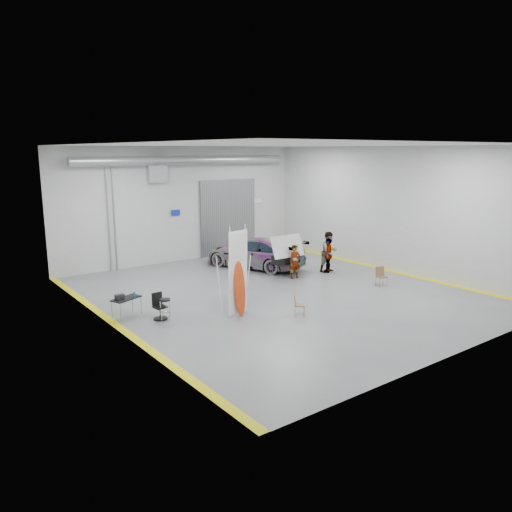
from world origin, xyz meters
TOP-DOWN VIEW (x-y plane):
  - ground at (0.00, 0.00)m, footprint 16.00×16.00m
  - room_shell at (0.24, 2.22)m, footprint 14.02×16.18m
  - sedan_car at (2.02, 4.33)m, footprint 3.87×5.61m
  - person_a at (2.15, 1.43)m, footprint 0.62×0.47m
  - person_b at (4.33, 1.43)m, footprint 0.96×0.74m
  - person_c at (4.20, 1.36)m, footprint 1.00×0.94m
  - surfboard_display at (-3.02, -1.46)m, footprint 0.91×0.38m
  - folding_chair_near at (-1.23, -2.71)m, footprint 0.52×0.60m
  - folding_chair_far at (4.26, -1.86)m, footprint 0.51×0.54m
  - shop_stool at (-5.29, -0.32)m, footprint 0.40×0.40m
  - work_table at (-6.24, 0.93)m, footprint 1.18×0.87m
  - office_chair at (-5.39, -0.07)m, footprint 0.49×0.49m
  - trunk_lid at (2.02, 1.98)m, footprint 1.76×1.07m

SIDE VIEW (x-z plane):
  - ground at x=0.00m, z-range 0.00..0.00m
  - folding_chair_near at x=-1.23m, z-range -0.15..0.64m
  - folding_chair_far at x=4.26m, z-range -0.16..0.68m
  - shop_stool at x=-5.29m, z-range 0.00..0.77m
  - office_chair at x=-5.39m, z-range -0.06..0.87m
  - work_table at x=-6.24m, z-range 0.23..1.10m
  - sedan_car at x=2.02m, z-range 0.00..1.50m
  - person_a at x=2.15m, z-range 0.00..1.56m
  - person_c at x=4.20m, z-range 0.00..1.68m
  - person_b at x=4.33m, z-range 0.00..1.97m
  - surfboard_display at x=-3.02m, z-range -0.31..2.96m
  - trunk_lid at x=2.02m, z-range 1.50..1.54m
  - room_shell at x=0.24m, z-range 1.07..7.08m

